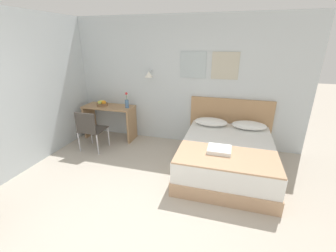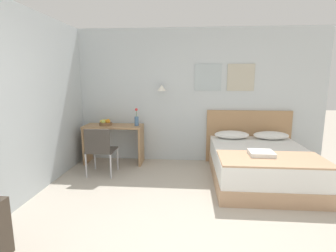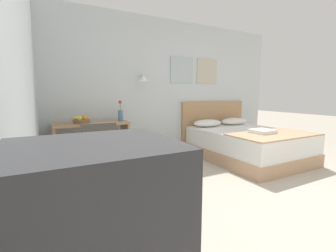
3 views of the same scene
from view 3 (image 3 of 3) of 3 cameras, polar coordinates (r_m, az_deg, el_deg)
name	(u,v)px [view 3 (image 3 of 3)]	position (r m, az deg, el deg)	size (l,w,h in m)	color
ground_plane	(305,224)	(2.66, 31.38, -20.43)	(24.00, 24.00, 0.00)	#B2A899
wall_back	(166,88)	(4.55, -0.50, 9.51)	(5.27, 0.31, 2.65)	silver
bed	(247,145)	(4.51, 19.37, -4.51)	(1.53, 1.95, 0.55)	tan
headboard	(213,125)	(5.19, 11.40, 0.29)	(1.65, 0.06, 1.06)	#A87F56
pillow_left	(208,123)	(4.74, 10.01, 0.74)	(0.65, 0.37, 0.15)	white
pillow_right	(234,121)	(5.22, 16.40, 1.19)	(0.65, 0.37, 0.15)	white
throw_blanket	(274,134)	(4.10, 25.32, -1.94)	(1.49, 0.78, 0.02)	tan
folded_towel_near_foot	(262,131)	(4.08, 22.84, -1.23)	(0.35, 0.32, 0.06)	white
desk	(92,137)	(3.84, -18.69, -2.66)	(1.14, 0.49, 0.77)	#A87F56
desk_chair	(98,148)	(3.13, -17.27, -5.41)	(0.47, 0.47, 0.85)	#3D3833
fruit_bowl	(81,120)	(3.76, -21.15, 1.42)	(0.26, 0.25, 0.13)	brown
flower_vase	(120,114)	(3.87, -11.97, 3.04)	(0.08, 0.08, 0.35)	#4C7099
television	(97,225)	(0.76, -17.65, -22.93)	(0.49, 0.41, 0.50)	#2D2D30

